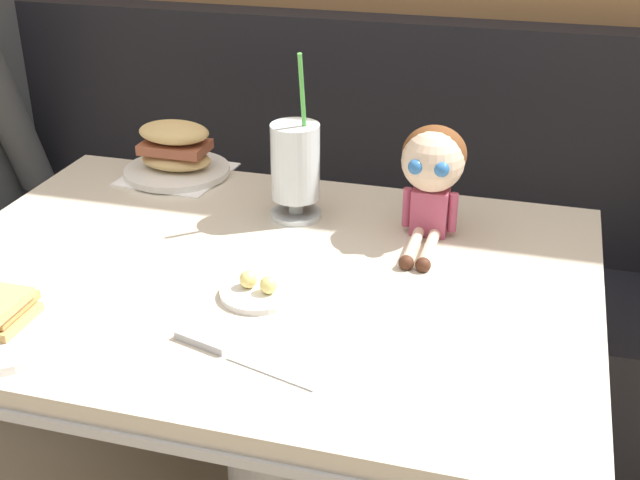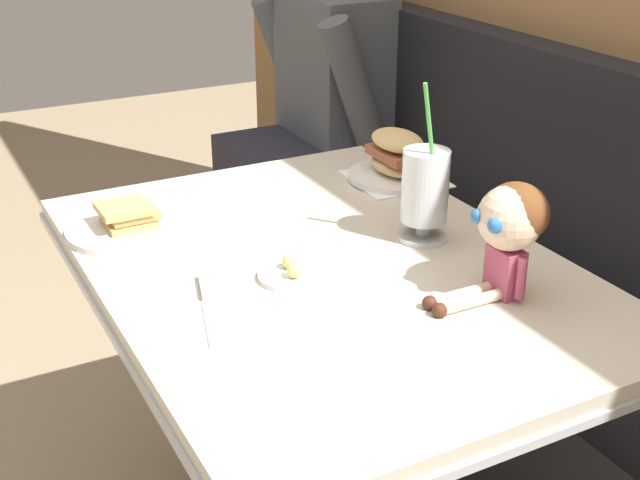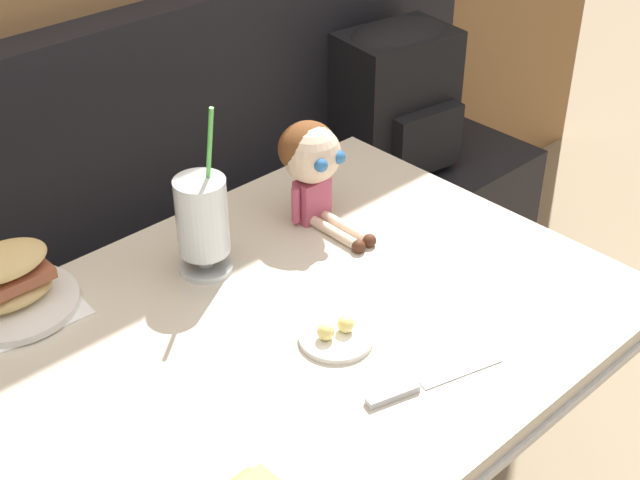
% 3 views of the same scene
% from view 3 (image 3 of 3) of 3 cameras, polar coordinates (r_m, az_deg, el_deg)
% --- Properties ---
extents(booth_bench, '(2.60, 0.48, 1.00)m').
position_cam_3_polar(booth_bench, '(2.14, -13.17, -6.16)').
color(booth_bench, black).
rests_on(booth_bench, ground).
extents(diner_table, '(1.11, 0.81, 0.74)m').
position_cam_3_polar(diner_table, '(1.60, -1.94, -10.87)').
color(diner_table, beige).
rests_on(diner_table, ground).
extents(milkshake_glass, '(0.10, 0.10, 0.32)m').
position_cam_3_polar(milkshake_glass, '(1.55, -7.44, 1.25)').
color(milkshake_glass, silver).
rests_on(milkshake_glass, diner_table).
extents(sandwich_plate, '(0.22, 0.22, 0.12)m').
position_cam_3_polar(sandwich_plate, '(1.56, -19.11, -2.73)').
color(sandwich_plate, white).
rests_on(sandwich_plate, diner_table).
extents(butter_saucer, '(0.12, 0.12, 0.04)m').
position_cam_3_polar(butter_saucer, '(1.43, 1.03, -6.05)').
color(butter_saucer, white).
rests_on(butter_saucer, diner_table).
extents(butter_knife, '(0.23, 0.08, 0.01)m').
position_cam_3_polar(butter_knife, '(1.35, 5.81, -9.32)').
color(butter_knife, silver).
rests_on(butter_knife, diner_table).
extents(seated_doll, '(0.11, 0.22, 0.20)m').
position_cam_3_polar(seated_doll, '(1.67, -0.53, 5.13)').
color(seated_doll, '#B74C6B').
rests_on(seated_doll, diner_table).
extents(backpack, '(0.33, 0.28, 0.41)m').
position_cam_3_polar(backpack, '(2.44, 4.89, 9.15)').
color(backpack, black).
rests_on(backpack, booth_bench).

